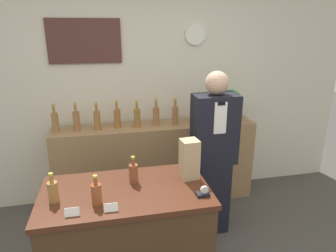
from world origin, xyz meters
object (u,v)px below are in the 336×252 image
potted_plant (230,104)px  paper_bag (189,159)px  tape_dispenser (203,193)px  shopkeeper (213,156)px

potted_plant → paper_bag: potted_plant is taller
potted_plant → tape_dispenser: (-0.79, -1.43, -0.24)m
paper_bag → potted_plant: bearing=54.6°
potted_plant → paper_bag: 1.42m
tape_dispenser → potted_plant: bearing=61.0°
shopkeeper → potted_plant: shopkeeper is taller
potted_plant → tape_dispenser: size_ratio=4.23×
paper_bag → tape_dispenser: 0.31m
shopkeeper → potted_plant: (0.42, 0.62, 0.35)m
shopkeeper → tape_dispenser: 0.90m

